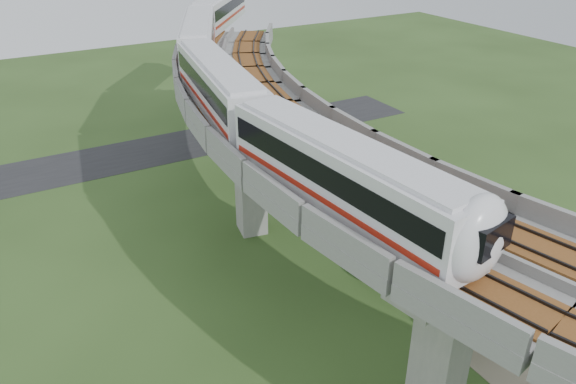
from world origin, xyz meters
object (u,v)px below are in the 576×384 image
metro_train (234,60)px  car_red (501,232)px  car_dark (395,208)px  car_white (529,334)px

metro_train → car_red: size_ratio=14.63×
car_dark → car_red: bearing=-133.8°
metro_train → car_white: size_ratio=15.31×
car_dark → metro_train: bearing=58.9°
car_white → car_red: size_ratio=0.96×
metro_train → car_dark: 17.99m
car_white → car_dark: car_white is taller
car_red → car_dark: bearing=158.6°
metro_train → car_white: 28.92m
metro_train → car_red: metro_train is taller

